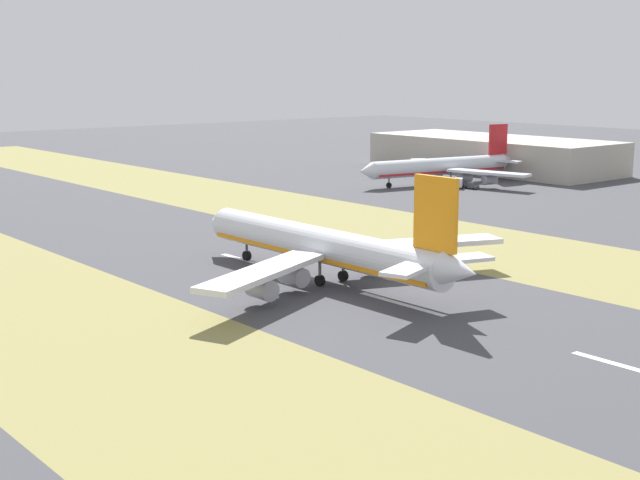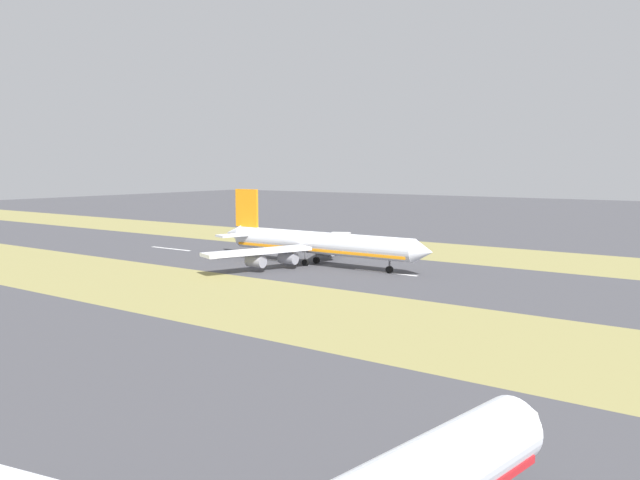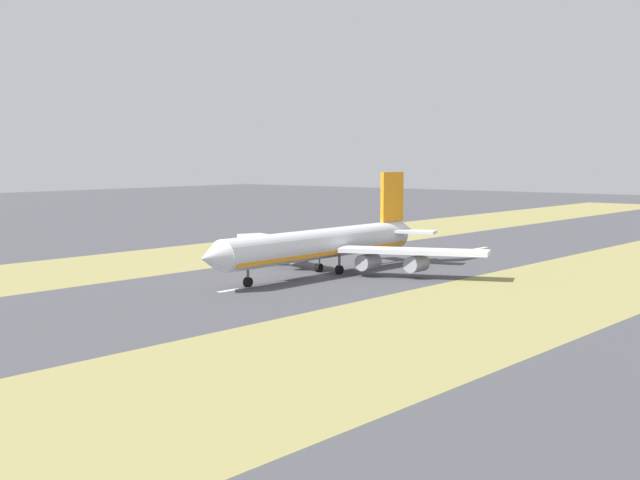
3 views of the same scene
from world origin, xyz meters
name	(u,v)px [view 3 (image 3 of 3)]	position (x,y,z in m)	size (l,w,h in m)	color
ground_plane	(317,276)	(0.00, 0.00, 0.00)	(800.00, 800.00, 0.00)	#424247
grass_median_west	(525,298)	(-45.00, 0.00, 0.00)	(40.00, 600.00, 0.01)	olive
grass_median_east	(165,259)	(45.00, 0.00, 0.00)	(40.00, 600.00, 0.01)	olive
centreline_dash_near	(470,250)	(0.00, -61.55, 0.01)	(1.20, 18.00, 0.01)	silver
centreline_dash_mid	(379,265)	(0.00, -21.55, 0.01)	(1.20, 18.00, 0.01)	silver
centreline_dash_far	(254,286)	(0.00, 18.45, 0.01)	(1.20, 18.00, 0.01)	silver
airplane_main_jet	(326,244)	(0.45, -3.45, 6.02)	(64.13, 67.06, 20.20)	silver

